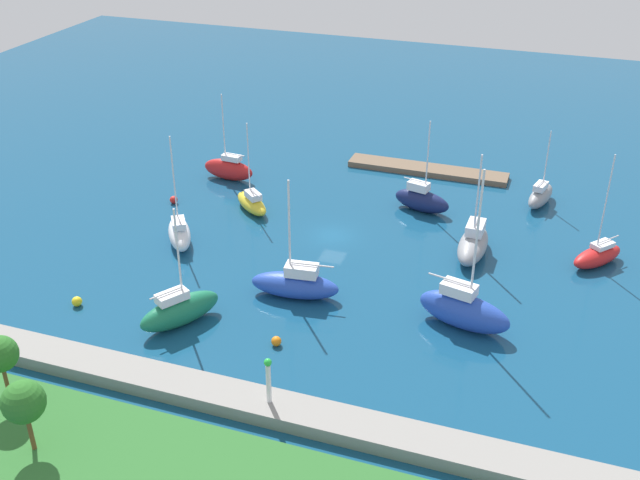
{
  "coord_description": "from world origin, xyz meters",
  "views": [
    {
      "loc": [
        -21.49,
        65.54,
        37.12
      ],
      "look_at": [
        0.0,
        3.9,
        1.5
      ],
      "focal_mm": 43.02,
      "sensor_mm": 36.0,
      "label": 1
    }
  ],
  "objects_px": {
    "park_tree_midwest": "(0,354)",
    "sailboat_navy_center_basin": "(422,200)",
    "sailboat_white_east_end": "(179,233)",
    "sailboat_yellow_lone_north": "(252,203)",
    "sailboat_blue_outer_mooring": "(464,310)",
    "sailboat_gray_lone_south": "(541,195)",
    "harbor_beacon": "(268,377)",
    "sailboat_red_off_beacon": "(229,169)",
    "sailboat_gray_near_pier": "(473,244)",
    "sailboat_blue_far_north": "(295,284)",
    "sailboat_green_by_breakwater": "(180,310)",
    "pier_dock": "(427,170)",
    "mooring_buoy_orange": "(276,341)",
    "mooring_buoy_yellow": "(77,301)",
    "park_tree_mideast": "(24,402)",
    "mooring_buoy_red": "(174,200)",
    "sailboat_red_far_south": "(598,255)"
  },
  "relations": [
    {
      "from": "sailboat_blue_outer_mooring",
      "to": "park_tree_mideast",
      "type": "bearing_deg",
      "value": -120.37
    },
    {
      "from": "sailboat_red_far_south",
      "to": "harbor_beacon",
      "type": "bearing_deg",
      "value": 3.16
    },
    {
      "from": "sailboat_gray_near_pier",
      "to": "sailboat_yellow_lone_north",
      "type": "bearing_deg",
      "value": -93.64
    },
    {
      "from": "sailboat_green_by_breakwater",
      "to": "sailboat_navy_center_basin",
      "type": "height_order",
      "value": "sailboat_green_by_breakwater"
    },
    {
      "from": "sailboat_blue_outer_mooring",
      "to": "pier_dock",
      "type": "bearing_deg",
      "value": 120.68
    },
    {
      "from": "sailboat_gray_near_pier",
      "to": "mooring_buoy_yellow",
      "type": "xyz_separation_m",
      "value": [
        31.1,
        20.26,
        -0.87
      ]
    },
    {
      "from": "harbor_beacon",
      "to": "sailboat_gray_lone_south",
      "type": "relative_size",
      "value": 0.44
    },
    {
      "from": "harbor_beacon",
      "to": "mooring_buoy_red",
      "type": "distance_m",
      "value": 36.73
    },
    {
      "from": "harbor_beacon",
      "to": "sailboat_red_off_beacon",
      "type": "height_order",
      "value": "sailboat_red_off_beacon"
    },
    {
      "from": "park_tree_mideast",
      "to": "sailboat_blue_far_north",
      "type": "xyz_separation_m",
      "value": [
        -8.84,
        -24.56,
        -3.85
      ]
    },
    {
      "from": "sailboat_yellow_lone_north",
      "to": "sailboat_blue_far_north",
      "type": "height_order",
      "value": "sailboat_blue_far_north"
    },
    {
      "from": "mooring_buoy_yellow",
      "to": "mooring_buoy_orange",
      "type": "bearing_deg",
      "value": -178.86
    },
    {
      "from": "park_tree_midwest",
      "to": "mooring_buoy_red",
      "type": "bearing_deg",
      "value": -79.8
    },
    {
      "from": "sailboat_white_east_end",
      "to": "sailboat_yellow_lone_north",
      "type": "xyz_separation_m",
      "value": [
        -3.78,
        -9.25,
        -0.28
      ]
    },
    {
      "from": "pier_dock",
      "to": "mooring_buoy_yellow",
      "type": "xyz_separation_m",
      "value": [
        22.68,
        38.73,
        0.11
      ]
    },
    {
      "from": "sailboat_yellow_lone_north",
      "to": "mooring_buoy_red",
      "type": "relative_size",
      "value": 11.46
    },
    {
      "from": "pier_dock",
      "to": "mooring_buoy_red",
      "type": "xyz_separation_m",
      "value": [
        24.72,
        17.71,
        0.1
      ]
    },
    {
      "from": "sailboat_red_far_south",
      "to": "sailboat_gray_near_pier",
      "type": "bearing_deg",
      "value": -40.47
    },
    {
      "from": "park_tree_midwest",
      "to": "mooring_buoy_orange",
      "type": "bearing_deg",
      "value": -135.94
    },
    {
      "from": "park_tree_midwest",
      "to": "mooring_buoy_orange",
      "type": "relative_size",
      "value": 6.6
    },
    {
      "from": "sailboat_red_off_beacon",
      "to": "mooring_buoy_yellow",
      "type": "distance_m",
      "value": 29.0
    },
    {
      "from": "sailboat_yellow_lone_north",
      "to": "mooring_buoy_red",
      "type": "bearing_deg",
      "value": 48.37
    },
    {
      "from": "park_tree_mideast",
      "to": "mooring_buoy_red",
      "type": "xyz_separation_m",
      "value": [
        10.66,
        -37.85,
        -4.74
      ]
    },
    {
      "from": "park_tree_midwest",
      "to": "sailboat_gray_near_pier",
      "type": "bearing_deg",
      "value": -128.5
    },
    {
      "from": "sailboat_blue_outer_mooring",
      "to": "sailboat_blue_far_north",
      "type": "relative_size",
      "value": 1.28
    },
    {
      "from": "sailboat_blue_far_north",
      "to": "mooring_buoy_orange",
      "type": "bearing_deg",
      "value": 91.94
    },
    {
      "from": "sailboat_gray_near_pier",
      "to": "sailboat_red_off_beacon",
      "type": "height_order",
      "value": "sailboat_gray_near_pier"
    },
    {
      "from": "sailboat_blue_outer_mooring",
      "to": "sailboat_red_far_south",
      "type": "bearing_deg",
      "value": 67.87
    },
    {
      "from": "park_tree_midwest",
      "to": "sailboat_gray_lone_south",
      "type": "relative_size",
      "value": 0.64
    },
    {
      "from": "sailboat_red_off_beacon",
      "to": "sailboat_gray_lone_south",
      "type": "distance_m",
      "value": 35.67
    },
    {
      "from": "sailboat_navy_center_basin",
      "to": "sailboat_gray_near_pier",
      "type": "bearing_deg",
      "value": -35.81
    },
    {
      "from": "park_tree_midwest",
      "to": "sailboat_yellow_lone_north",
      "type": "relative_size",
      "value": 0.55
    },
    {
      "from": "park_tree_midwest",
      "to": "sailboat_navy_center_basin",
      "type": "relative_size",
      "value": 0.53
    },
    {
      "from": "park_tree_midwest",
      "to": "sailboat_navy_center_basin",
      "type": "distance_m",
      "value": 46.58
    },
    {
      "from": "park_tree_midwest",
      "to": "sailboat_navy_center_basin",
      "type": "height_order",
      "value": "sailboat_navy_center_basin"
    },
    {
      "from": "pier_dock",
      "to": "mooring_buoy_red",
      "type": "relative_size",
      "value": 22.12
    },
    {
      "from": "park_tree_mideast",
      "to": "sailboat_blue_far_north",
      "type": "relative_size",
      "value": 0.47
    },
    {
      "from": "sailboat_gray_near_pier",
      "to": "sailboat_blue_far_north",
      "type": "height_order",
      "value": "sailboat_blue_far_north"
    },
    {
      "from": "sailboat_blue_far_north",
      "to": "park_tree_mideast",
      "type": "bearing_deg",
      "value": 63.37
    },
    {
      "from": "mooring_buoy_yellow",
      "to": "sailboat_white_east_end",
      "type": "bearing_deg",
      "value": -103.45
    },
    {
      "from": "harbor_beacon",
      "to": "sailboat_red_off_beacon",
      "type": "bearing_deg",
      "value": -60.84
    },
    {
      "from": "sailboat_red_off_beacon",
      "to": "sailboat_gray_lone_south",
      "type": "relative_size",
      "value": 1.22
    },
    {
      "from": "sailboat_white_east_end",
      "to": "sailboat_green_by_breakwater",
      "type": "height_order",
      "value": "sailboat_white_east_end"
    },
    {
      "from": "pier_dock",
      "to": "mooring_buoy_orange",
      "type": "xyz_separation_m",
      "value": [
        4.08,
        38.36,
        0.08
      ]
    },
    {
      "from": "park_tree_mideast",
      "to": "sailboat_gray_near_pier",
      "type": "relative_size",
      "value": 0.49
    },
    {
      "from": "sailboat_yellow_lone_north",
      "to": "sailboat_red_off_beacon",
      "type": "bearing_deg",
      "value": -8.0
    },
    {
      "from": "pier_dock",
      "to": "sailboat_blue_outer_mooring",
      "type": "xyz_separation_m",
      "value": [
        -9.62,
        30.77,
        1.34
      ]
    },
    {
      "from": "sailboat_blue_outer_mooring",
      "to": "sailboat_gray_lone_south",
      "type": "height_order",
      "value": "sailboat_blue_outer_mooring"
    },
    {
      "from": "park_tree_midwest",
      "to": "mooring_buoy_yellow",
      "type": "relative_size",
      "value": 6.09
    },
    {
      "from": "park_tree_mideast",
      "to": "sailboat_navy_center_basin",
      "type": "distance_m",
      "value": 47.88
    }
  ]
}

